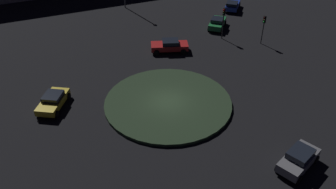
{
  "coord_description": "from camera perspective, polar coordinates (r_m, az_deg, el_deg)",
  "views": [
    {
      "loc": [
        -11.0,
        24.28,
        19.5
      ],
      "look_at": [
        0.0,
        0.0,
        1.07
      ],
      "focal_mm": 36.45,
      "sensor_mm": 36.0,
      "label": 1
    }
  ],
  "objects": [
    {
      "name": "car_red",
      "position": [
        42.02,
        0.28,
        8.19
      ],
      "size": [
        4.84,
        3.78,
        1.47
      ],
      "rotation": [
        0.0,
        0.0,
        3.64
      ],
      "color": "red",
      "rests_on": "ground_plane"
    },
    {
      "name": "traffic_light_south",
      "position": [
        45.0,
        9.28,
        12.62
      ],
      "size": [
        0.31,
        0.36,
        4.13
      ],
      "rotation": [
        0.0,
        0.0,
        1.54
      ],
      "color": "#2D2D2D",
      "rests_on": "ground_plane"
    },
    {
      "name": "ground_plane",
      "position": [
        33.02,
        0.0,
        -1.53
      ],
      "size": [
        120.61,
        120.61,
        0.0
      ],
      "primitive_type": "plane",
      "color": "black"
    },
    {
      "name": "traffic_light_south_near",
      "position": [
        44.79,
        15.73,
        11.27
      ],
      "size": [
        0.35,
        0.39,
        3.7
      ],
      "rotation": [
        0.0,
        0.0,
        1.26
      ],
      "color": "#2D2D2D",
      "rests_on": "ground_plane"
    },
    {
      "name": "car_blue",
      "position": [
        55.85,
        10.74,
        14.48
      ],
      "size": [
        2.49,
        4.4,
        1.47
      ],
      "rotation": [
        0.0,
        0.0,
        -1.45
      ],
      "color": "#1E38A5",
      "rests_on": "ground_plane"
    },
    {
      "name": "car_grey",
      "position": [
        28.03,
        21.02,
        -10.02
      ],
      "size": [
        3.02,
        4.23,
        1.59
      ],
      "rotation": [
        0.0,
        0.0,
        1.22
      ],
      "color": "slate",
      "rests_on": "ground_plane"
    },
    {
      "name": "roundabout_island",
      "position": [
        32.93,
        0.0,
        -1.31
      ],
      "size": [
        12.26,
        12.26,
        0.31
      ],
      "primitive_type": "cylinder",
      "color": "#263823",
      "rests_on": "ground_plane"
    },
    {
      "name": "car_green",
      "position": [
        48.91,
        8.25,
        11.77
      ],
      "size": [
        2.34,
        4.22,
        1.49
      ],
      "rotation": [
        0.0,
        0.0,
        -1.47
      ],
      "color": "#1E7238",
      "rests_on": "ground_plane"
    },
    {
      "name": "car_yellow",
      "position": [
        33.95,
        -18.66,
        -0.99
      ],
      "size": [
        2.99,
        4.37,
        1.36
      ],
      "rotation": [
        0.0,
        0.0,
        -1.28
      ],
      "color": "gold",
      "rests_on": "ground_plane"
    }
  ]
}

